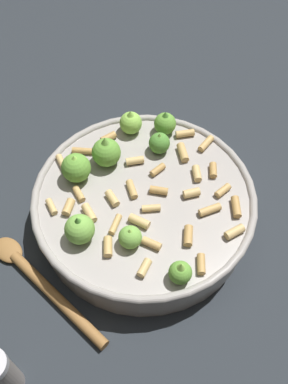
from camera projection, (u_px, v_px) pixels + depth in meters
The scene contains 4 objects.
ground_plane at pixel (144, 218), 0.70m from camera, with size 2.40×2.40×0.00m, color #23282D.
cooking_pan at pixel (143, 203), 0.67m from camera, with size 0.34×0.34×0.12m.
pepper_shaker at pixel (1, 374), 0.52m from camera, with size 0.04×0.04×0.10m.
wooden_spoon at pixel (41, 282), 0.63m from camera, with size 0.10×0.23×0.02m.
Camera 1 is at (0.34, 0.16, 0.60)m, focal length 40.79 mm.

